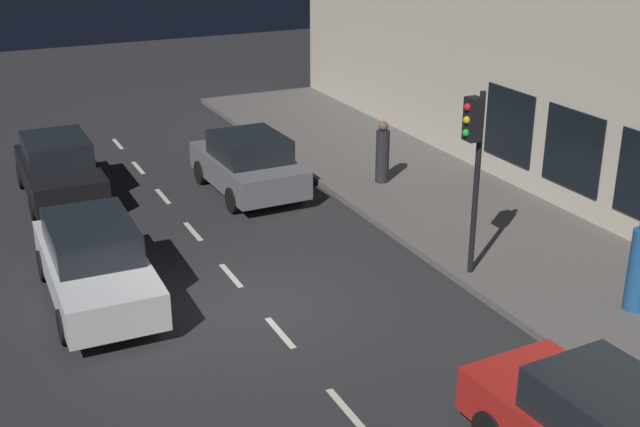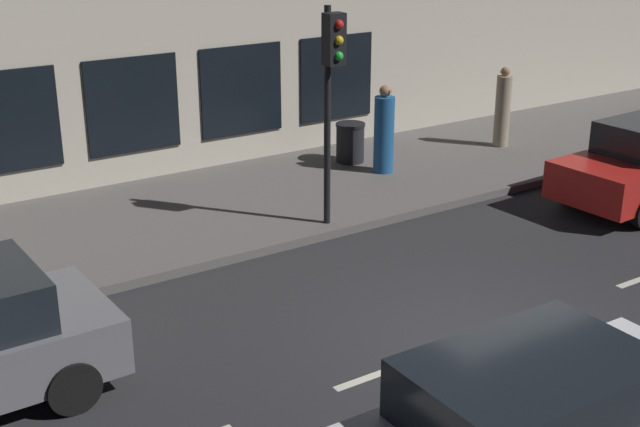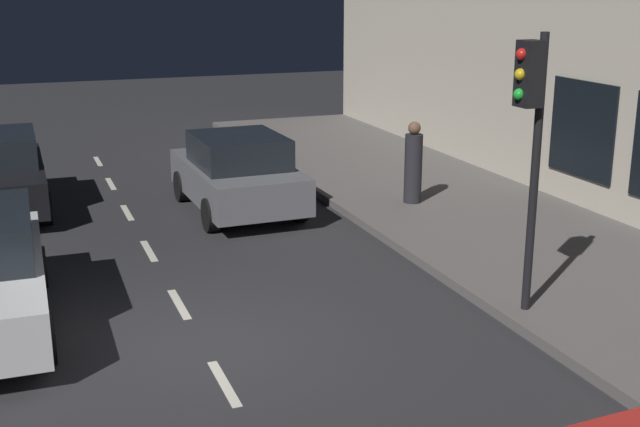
{
  "view_description": "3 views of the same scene",
  "coord_description": "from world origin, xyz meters",
  "views": [
    {
      "loc": [
        -4.95,
        -13.03,
        7.46
      ],
      "look_at": [
        1.34,
        0.15,
        1.67
      ],
      "focal_mm": 46.27,
      "sensor_mm": 36.0,
      "label": 1
    },
    {
      "loc": [
        -7.38,
        7.3,
        5.59
      ],
      "look_at": [
        2.32,
        0.89,
        1.27
      ],
      "focal_mm": 48.47,
      "sensor_mm": 36.0,
      "label": 2
    },
    {
      "loc": [
        -2.05,
        -9.53,
        4.54
      ],
      "look_at": [
        2.09,
        1.35,
        1.22
      ],
      "focal_mm": 46.33,
      "sensor_mm": 36.0,
      "label": 3
    }
  ],
  "objects": [
    {
      "name": "sidewalk",
      "position": [
        6.25,
        0.0,
        0.07
      ],
      "size": [
        4.5,
        32.0,
        0.15
      ],
      "color": "#5B5654",
      "rests_on": "ground"
    },
    {
      "name": "traffic_light",
      "position": [
        4.25,
        -0.62,
        2.86
      ],
      "size": [
        0.46,
        0.32,
        3.75
      ],
      "color": "black",
      "rests_on": "sidewalk"
    },
    {
      "name": "pedestrian_2",
      "position": [
        5.49,
        5.0,
        0.92
      ],
      "size": [
        0.38,
        0.38,
        1.66
      ],
      "rotation": [
        0.0,
        0.0,
        0.07
      ],
      "color": "#232328",
      "rests_on": "sidewalk"
    },
    {
      "name": "lane_centre_line",
      "position": [
        0.0,
        -1.0,
        0.0
      ],
      "size": [
        0.12,
        27.2,
        0.01
      ],
      "color": "beige",
      "rests_on": "ground"
    },
    {
      "name": "ground_plane",
      "position": [
        0.0,
        0.0,
        0.0
      ],
      "size": [
        60.0,
        60.0,
        0.0
      ],
      "primitive_type": "plane",
      "color": "#28282B"
    },
    {
      "name": "parked_car_1",
      "position": [
        2.14,
        6.12,
        0.79
      ],
      "size": [
        2.04,
        3.89,
        1.58
      ],
      "rotation": [
        0.0,
        0.0,
        0.02
      ],
      "color": "slate",
      "rests_on": "ground"
    }
  ]
}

